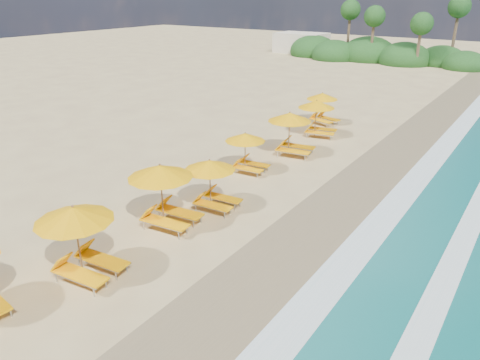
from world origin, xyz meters
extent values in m
plane|color=tan|center=(0.00, 0.00, 0.00)|extent=(160.00, 160.00, 0.00)
cube|color=#867350|center=(4.00, 0.00, 0.01)|extent=(4.00, 160.00, 0.01)
cube|color=white|center=(5.50, 0.00, 0.03)|extent=(1.20, 160.00, 0.01)
cube|color=white|center=(8.50, 0.00, 0.02)|extent=(0.80, 160.00, 0.01)
cylinder|color=olive|center=(-1.37, -7.09, 1.20)|extent=(0.06, 0.06, 2.39)
cone|color=#FFAB05|center=(-1.37, -7.09, 2.19)|extent=(2.73, 2.73, 0.48)
sphere|color=olive|center=(-1.37, -7.09, 2.45)|extent=(0.09, 0.09, 0.09)
cylinder|color=olive|center=(-1.57, -3.05, 1.22)|extent=(0.06, 0.06, 2.45)
cone|color=#FFAB05|center=(-1.57, -3.05, 2.24)|extent=(2.79, 2.79, 0.49)
sphere|color=olive|center=(-1.57, -3.05, 2.51)|extent=(0.09, 0.09, 0.09)
cylinder|color=olive|center=(-0.97, -0.80, 1.05)|extent=(0.05, 0.05, 2.10)
cone|color=#FFAB05|center=(-0.97, -0.80, 1.92)|extent=(2.36, 2.36, 0.42)
sphere|color=olive|center=(-0.97, -0.80, 2.15)|extent=(0.07, 0.07, 0.07)
cylinder|color=olive|center=(-2.09, 3.50, 0.99)|extent=(0.05, 0.05, 1.98)
cone|color=#FFAB05|center=(-2.09, 3.50, 1.82)|extent=(2.21, 2.21, 0.40)
sphere|color=olive|center=(-2.09, 3.50, 2.04)|extent=(0.07, 0.07, 0.07)
cylinder|color=olive|center=(-1.53, 7.05, 1.18)|extent=(0.06, 0.06, 2.35)
cone|color=#FFAB05|center=(-1.53, 7.05, 2.15)|extent=(2.78, 2.78, 0.47)
sphere|color=olive|center=(-1.53, 7.05, 2.41)|extent=(0.08, 0.08, 0.08)
cylinder|color=olive|center=(-1.85, 11.08, 1.11)|extent=(0.06, 0.06, 2.23)
cone|color=#FFAB05|center=(-1.85, 11.08, 2.04)|extent=(2.74, 2.74, 0.45)
sphere|color=olive|center=(-1.85, 11.08, 2.29)|extent=(0.08, 0.08, 0.08)
cylinder|color=olive|center=(-2.81, 14.00, 1.04)|extent=(0.05, 0.05, 2.08)
cone|color=#FFAB05|center=(-2.81, 14.00, 1.90)|extent=(2.58, 2.58, 0.42)
sphere|color=olive|center=(-2.81, 14.00, 2.13)|extent=(0.07, 0.07, 0.07)
ellipsoid|color=#163D14|center=(-6.00, 45.00, 0.62)|extent=(6.40, 6.40, 4.16)
ellipsoid|color=#163D14|center=(-11.00, 46.00, 0.70)|extent=(7.20, 7.20, 4.68)
ellipsoid|color=#163D14|center=(-15.00, 44.00, 0.58)|extent=(6.00, 6.00, 3.90)
ellipsoid|color=#163D14|center=(-2.00, 47.00, 0.55)|extent=(5.60, 5.60, 3.64)
ellipsoid|color=#163D14|center=(-19.00, 46.00, 0.64)|extent=(6.60, 6.60, 4.29)
ellipsoid|color=#163D14|center=(1.00, 45.00, 0.49)|extent=(5.00, 5.00, 3.25)
cylinder|color=brown|center=(-4.00, 43.00, 2.50)|extent=(0.36, 0.36, 5.00)
sphere|color=#163D14|center=(-4.00, 43.00, 5.00)|extent=(2.60, 2.60, 2.60)
cylinder|color=brown|center=(-10.00, 44.00, 2.80)|extent=(0.36, 0.36, 5.60)
sphere|color=#163D14|center=(-10.00, 44.00, 5.60)|extent=(2.60, 2.60, 2.60)
cylinder|color=brown|center=(-14.00, 46.00, 3.10)|extent=(0.36, 0.36, 6.20)
sphere|color=#163D14|center=(-14.00, 46.00, 6.20)|extent=(2.60, 2.60, 2.60)
cylinder|color=brown|center=(-1.00, 47.00, 3.40)|extent=(0.36, 0.36, 6.80)
sphere|color=#163D14|center=(-1.00, 47.00, 6.80)|extent=(2.60, 2.60, 2.60)
cube|color=beige|center=(-22.00, 48.00, 1.40)|extent=(7.00, 5.00, 2.80)
camera|label=1|loc=(9.93, -14.43, 8.56)|focal=33.84mm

